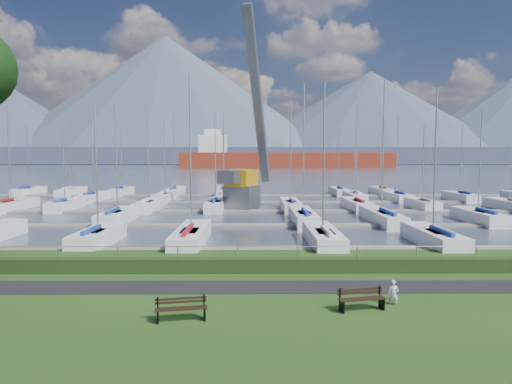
{
  "coord_description": "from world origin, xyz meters",
  "views": [
    {
      "loc": [
        -0.23,
        -22.54,
        5.73
      ],
      "look_at": [
        0.0,
        12.0,
        3.0
      ],
      "focal_mm": 32.0,
      "sensor_mm": 36.0,
      "label": 1
    }
  ],
  "objects_px": {
    "bench_right": "(361,299)",
    "crane": "(246,160)",
    "bench_left": "(181,309)",
    "person": "(393,291)"
  },
  "relations": [
    {
      "from": "bench_right",
      "to": "crane",
      "type": "distance_m",
      "value": 36.02
    },
    {
      "from": "bench_right",
      "to": "crane",
      "type": "height_order",
      "value": "crane"
    },
    {
      "from": "bench_right",
      "to": "person",
      "type": "height_order",
      "value": "person"
    },
    {
      "from": "bench_right",
      "to": "person",
      "type": "bearing_deg",
      "value": 12.59
    },
    {
      "from": "bench_left",
      "to": "bench_right",
      "type": "height_order",
      "value": "same"
    },
    {
      "from": "bench_right",
      "to": "crane",
      "type": "bearing_deg",
      "value": 85.7
    },
    {
      "from": "bench_right",
      "to": "crane",
      "type": "relative_size",
      "value": 0.08
    },
    {
      "from": "bench_left",
      "to": "person",
      "type": "bearing_deg",
      "value": 1.93
    },
    {
      "from": "bench_left",
      "to": "crane",
      "type": "distance_m",
      "value": 36.76
    },
    {
      "from": "bench_right",
      "to": "bench_left",
      "type": "bearing_deg",
      "value": 176.93
    }
  ]
}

